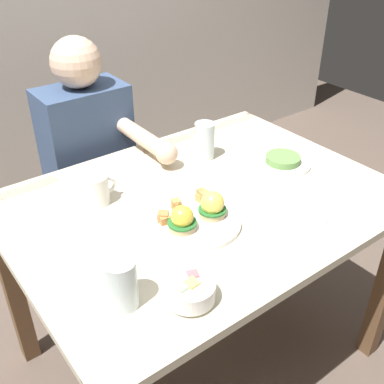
{
  "coord_description": "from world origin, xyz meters",
  "views": [
    {
      "loc": [
        -0.77,
        -0.97,
        1.55
      ],
      "look_at": [
        -0.04,
        0.0,
        0.78
      ],
      "focal_mm": 43.29,
      "sensor_mm": 36.0,
      "label": 1
    }
  ],
  "objects_px": {
    "eggs_benedict_plate": "(196,216)",
    "side_plate": "(282,161)",
    "water_glass_far": "(121,286)",
    "diner_person": "(93,160)",
    "dining_table": "(202,225)",
    "water_glass_near": "(205,143)",
    "fork": "(339,217)",
    "coffee_mug": "(97,189)",
    "fruit_bowl": "(190,291)"
  },
  "relations": [
    {
      "from": "fruit_bowl",
      "to": "diner_person",
      "type": "height_order",
      "value": "diner_person"
    },
    {
      "from": "coffee_mug",
      "to": "diner_person",
      "type": "distance_m",
      "value": 0.48
    },
    {
      "from": "eggs_benedict_plate",
      "to": "coffee_mug",
      "type": "xyz_separation_m",
      "value": [
        -0.18,
        0.28,
        0.02
      ]
    },
    {
      "from": "dining_table",
      "to": "coffee_mug",
      "type": "relative_size",
      "value": 10.77
    },
    {
      "from": "eggs_benedict_plate",
      "to": "diner_person",
      "type": "distance_m",
      "value": 0.71
    },
    {
      "from": "fruit_bowl",
      "to": "side_plate",
      "type": "xyz_separation_m",
      "value": [
        0.66,
        0.34,
        -0.02
      ]
    },
    {
      "from": "diner_person",
      "to": "dining_table",
      "type": "bearing_deg",
      "value": -81.16
    },
    {
      "from": "eggs_benedict_plate",
      "to": "side_plate",
      "type": "xyz_separation_m",
      "value": [
        0.47,
        0.1,
        -0.01
      ]
    },
    {
      "from": "dining_table",
      "to": "coffee_mug",
      "type": "bearing_deg",
      "value": 146.59
    },
    {
      "from": "fork",
      "to": "water_glass_near",
      "type": "bearing_deg",
      "value": 98.97
    },
    {
      "from": "fork",
      "to": "fruit_bowl",
      "type": "bearing_deg",
      "value": -179.7
    },
    {
      "from": "eggs_benedict_plate",
      "to": "fork",
      "type": "xyz_separation_m",
      "value": [
        0.36,
        -0.24,
        -0.02
      ]
    },
    {
      "from": "coffee_mug",
      "to": "side_plate",
      "type": "distance_m",
      "value": 0.67
    },
    {
      "from": "side_plate",
      "to": "eggs_benedict_plate",
      "type": "bearing_deg",
      "value": -168.07
    },
    {
      "from": "fruit_bowl",
      "to": "water_glass_far",
      "type": "relative_size",
      "value": 0.92
    },
    {
      "from": "diner_person",
      "to": "side_plate",
      "type": "bearing_deg",
      "value": -52.31
    },
    {
      "from": "fork",
      "to": "diner_person",
      "type": "distance_m",
      "value": 1.0
    },
    {
      "from": "coffee_mug",
      "to": "fork",
      "type": "distance_m",
      "value": 0.74
    },
    {
      "from": "fruit_bowl",
      "to": "water_glass_far",
      "type": "distance_m",
      "value": 0.16
    },
    {
      "from": "water_glass_near",
      "to": "dining_table",
      "type": "bearing_deg",
      "value": -129.91
    },
    {
      "from": "coffee_mug",
      "to": "water_glass_far",
      "type": "xyz_separation_m",
      "value": [
        -0.15,
        -0.43,
        0.01
      ]
    },
    {
      "from": "eggs_benedict_plate",
      "to": "fork",
      "type": "bearing_deg",
      "value": -33.13
    },
    {
      "from": "fork",
      "to": "water_glass_far",
      "type": "height_order",
      "value": "water_glass_far"
    },
    {
      "from": "eggs_benedict_plate",
      "to": "dining_table",
      "type": "bearing_deg",
      "value": 44.59
    },
    {
      "from": "dining_table",
      "to": "water_glass_near",
      "type": "relative_size",
      "value": 8.77
    },
    {
      "from": "dining_table",
      "to": "water_glass_far",
      "type": "xyz_separation_m",
      "value": [
        -0.43,
        -0.25,
        0.16
      ]
    },
    {
      "from": "water_glass_far",
      "to": "diner_person",
      "type": "relative_size",
      "value": 0.11
    },
    {
      "from": "fruit_bowl",
      "to": "coffee_mug",
      "type": "relative_size",
      "value": 1.08
    },
    {
      "from": "diner_person",
      "to": "water_glass_near",
      "type": "bearing_deg",
      "value": -54.97
    },
    {
      "from": "dining_table",
      "to": "fork",
      "type": "xyz_separation_m",
      "value": [
        0.26,
        -0.33,
        0.11
      ]
    },
    {
      "from": "dining_table",
      "to": "fruit_bowl",
      "type": "distance_m",
      "value": 0.47
    },
    {
      "from": "fork",
      "to": "water_glass_near",
      "type": "relative_size",
      "value": 1.12
    },
    {
      "from": "eggs_benedict_plate",
      "to": "fruit_bowl",
      "type": "bearing_deg",
      "value": -129.97
    },
    {
      "from": "eggs_benedict_plate",
      "to": "water_glass_far",
      "type": "xyz_separation_m",
      "value": [
        -0.33,
        -0.15,
        0.03
      ]
    },
    {
      "from": "fork",
      "to": "side_plate",
      "type": "relative_size",
      "value": 0.77
    },
    {
      "from": "coffee_mug",
      "to": "side_plate",
      "type": "height_order",
      "value": "coffee_mug"
    },
    {
      "from": "eggs_benedict_plate",
      "to": "fruit_bowl",
      "type": "xyz_separation_m",
      "value": [
        -0.2,
        -0.24,
        0.0
      ]
    },
    {
      "from": "dining_table",
      "to": "eggs_benedict_plate",
      "type": "height_order",
      "value": "eggs_benedict_plate"
    },
    {
      "from": "diner_person",
      "to": "fruit_bowl",
      "type": "bearing_deg",
      "value": -102.26
    },
    {
      "from": "dining_table",
      "to": "diner_person",
      "type": "height_order",
      "value": "diner_person"
    },
    {
      "from": "fork",
      "to": "side_plate",
      "type": "height_order",
      "value": "side_plate"
    },
    {
      "from": "water_glass_far",
      "to": "side_plate",
      "type": "relative_size",
      "value": 0.66
    },
    {
      "from": "eggs_benedict_plate",
      "to": "water_glass_far",
      "type": "relative_size",
      "value": 2.06
    },
    {
      "from": "dining_table",
      "to": "water_glass_near",
      "type": "xyz_separation_m",
      "value": [
        0.18,
        0.21,
        0.17
      ]
    },
    {
      "from": "diner_person",
      "to": "fork",
      "type": "bearing_deg",
      "value": -69.0
    },
    {
      "from": "dining_table",
      "to": "water_glass_near",
      "type": "distance_m",
      "value": 0.32
    },
    {
      "from": "dining_table",
      "to": "eggs_benedict_plate",
      "type": "xyz_separation_m",
      "value": [
        -0.1,
        -0.1,
        0.13
      ]
    },
    {
      "from": "water_glass_near",
      "to": "diner_person",
      "type": "distance_m",
      "value": 0.5
    },
    {
      "from": "fruit_bowl",
      "to": "dining_table",
      "type": "bearing_deg",
      "value": 48.38
    },
    {
      "from": "eggs_benedict_plate",
      "to": "diner_person",
      "type": "bearing_deg",
      "value": 89.73
    }
  ]
}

